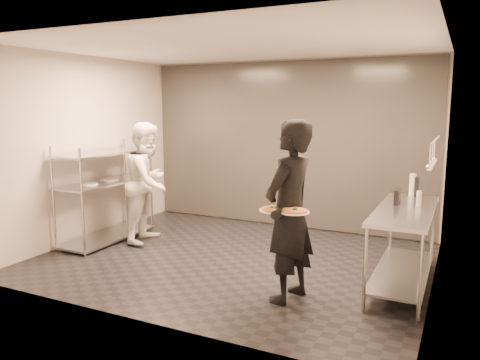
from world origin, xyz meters
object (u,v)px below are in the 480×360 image
at_px(pizza_plate_far, 294,211).
at_px(bottle_dark, 416,187).
at_px(bottle_clear, 419,199).
at_px(chef, 148,182).
at_px(pizza_plate_near, 275,209).
at_px(pass_rack, 106,191).
at_px(waiter, 289,212).
at_px(prep_counter, 404,234).
at_px(pos_monitor, 397,196).
at_px(salad_plate, 290,166).
at_px(bottle_green, 413,185).

distance_m(pizza_plate_far, bottle_dark, 2.11).
bearing_deg(pizza_plate_far, bottle_clear, 49.67).
bearing_deg(chef, pizza_plate_far, -126.18).
distance_m(chef, pizza_plate_near, 2.90).
height_order(pass_rack, waiter, waiter).
bearing_deg(prep_counter, bottle_clear, 53.15).
height_order(pizza_plate_far, bottle_dark, bottle_dark).
bearing_deg(bottle_clear, pos_monitor, 165.90).
relative_size(chef, bottle_clear, 9.90).
xyz_separation_m(salad_plate, bottle_green, (1.13, 1.42, -0.34)).
bearing_deg(pass_rack, prep_counter, 0.03).
bearing_deg(pos_monitor, salad_plate, -140.41).
relative_size(pass_rack, pizza_plate_far, 5.29).
relative_size(waiter, pizza_plate_near, 5.91).
relative_size(pos_monitor, bottle_clear, 1.35).
bearing_deg(bottle_green, pass_rack, -169.47).
bearing_deg(bottle_dark, chef, -171.84).
bearing_deg(pos_monitor, bottle_clear, -13.79).
relative_size(pizza_plate_far, bottle_clear, 1.66).
distance_m(waiter, salad_plate, 0.53).
relative_size(pass_rack, pizza_plate_near, 4.91).
bearing_deg(bottle_green, waiter, -121.63).
bearing_deg(prep_counter, pos_monitor, 118.36).
xyz_separation_m(pos_monitor, bottle_green, (0.11, 0.58, 0.05)).
relative_size(prep_counter, pizza_plate_near, 5.52).
xyz_separation_m(bottle_clear, bottle_dark, (-0.09, 0.64, 0.03)).
height_order(salad_plate, bottle_dark, salad_plate).
xyz_separation_m(pizza_plate_near, bottle_green, (1.14, 1.85, 0.05)).
bearing_deg(salad_plate, prep_counter, 28.31).
bearing_deg(waiter, pizza_plate_far, 43.83).
bearing_deg(pizza_plate_near, waiter, 58.97).
relative_size(salad_plate, bottle_clear, 1.66).
relative_size(salad_plate, pos_monitor, 1.23).
relative_size(chef, pizza_plate_far, 5.98).
distance_m(waiter, pizza_plate_far, 0.23).
relative_size(waiter, pos_monitor, 7.83).
bearing_deg(salad_plate, bottle_green, 51.34).
bearing_deg(pos_monitor, waiter, -129.71).
bearing_deg(bottle_clear, waiter, -138.17).
height_order(pass_rack, prep_counter, pass_rack).
relative_size(waiter, bottle_clear, 10.55).
xyz_separation_m(bottle_green, bottle_dark, (0.04, 0.00, -0.02)).
bearing_deg(waiter, salad_plate, -149.43).
distance_m(pizza_plate_near, bottle_dark, 2.19).
xyz_separation_m(pass_rack, pizza_plate_far, (3.40, -1.08, 0.25)).
distance_m(prep_counter, waiter, 1.42).
bearing_deg(prep_counter, salad_plate, -151.69).
xyz_separation_m(chef, salad_plate, (2.58, -0.88, 0.50)).
bearing_deg(bottle_green, prep_counter, -89.06).
xyz_separation_m(chef, pizza_plate_far, (2.80, -1.34, 0.12)).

